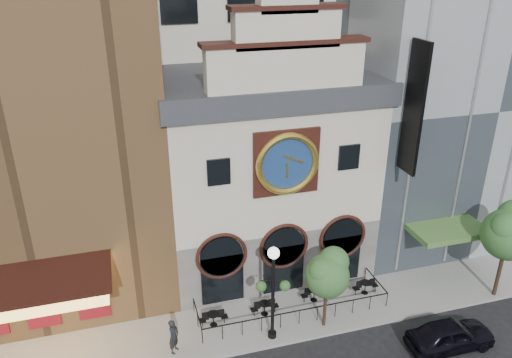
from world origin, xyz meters
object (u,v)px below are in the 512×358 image
Objects in this scene: bistro_3 at (365,287)px; tree_left at (328,272)px; bistro_1 at (265,307)px; bistro_2 at (314,294)px; bistro_0 at (213,318)px; tree_right at (509,230)px; lamppost at (273,284)px; pedestrian at (174,336)px; car_right at (450,335)px.

tree_left is (-3.39, -1.86, 2.93)m from bistro_3.
bistro_2 is at bearing 6.71° from bistro_1.
bistro_1 is (2.91, 0.09, 0.00)m from bistro_0.
tree_right reaches higher than bistro_0.
lamppost is (-0.14, -1.81, 2.92)m from bistro_1.
bistro_2 is at bearing 176.24° from bistro_3.
tree_left reaches higher than pedestrian.
bistro_1 is at bearing -40.32° from pedestrian.
car_right is 6.98m from tree_right.
car_right is at bearing -44.73° from bistro_2.
tree_left is at bearing -151.30° from bistro_3.
bistro_2 is at bearing 47.81° from lamppost.
bistro_1 is 14.27m from tree_right.
bistro_1 is 3.44m from lamppost.
bistro_3 is 0.34× the size of tree_left.
tree_left is at bearing -96.58° from bistro_2.
bistro_1 is at bearing 99.49° from lamppost.
lamppost is at bearing -31.94° from bistro_0.
bistro_1 is 3.12m from bistro_2.
bistro_3 is 0.27× the size of tree_right.
bistro_0 is 2.91m from bistro_1.
pedestrian is 0.33× the size of tree_right.
bistro_1 is at bearing 1.69° from bistro_0.
bistro_2 and bistro_3 have the same top height.
tree_right is (5.18, 2.85, 3.70)m from car_right.
bistro_1 is 0.35× the size of car_right.
bistro_1 is at bearing 171.46° from tree_right.
bistro_1 is 6.26m from bistro_3.
pedestrian reaches higher than bistro_2.
bistro_0 is 0.34× the size of tree_left.
lamppost is at bearing -60.06° from pedestrian.
bistro_2 is 0.27× the size of tree_right.
tree_left is (3.00, 0.11, 0.01)m from lamppost.
tree_left is (-0.24, -2.07, 2.93)m from bistro_2.
tree_right is at bearing -6.75° from bistro_0.
tree_right reaches higher than car_right.
bistro_2 is 3.16m from bistro_3.
tree_right is at bearing -1.81° from tree_left.
tree_right is at bearing 12.97° from lamppost.
lamppost is (2.77, -1.73, 2.92)m from bistro_0.
bistro_3 is at bearing 23.85° from car_right.
lamppost reaches higher than bistro_2.
car_right reaches higher than bistro_2.
lamppost is (-3.24, -2.18, 2.92)m from bistro_2.
bistro_1 is 1.00× the size of bistro_2.
tree_right reaches higher than lamppost.
bistro_0 is 1.00× the size of bistro_3.
bistro_2 is 7.47m from car_right.
bistro_3 is 5.49m from car_right.
bistro_0 is 9.17m from bistro_3.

